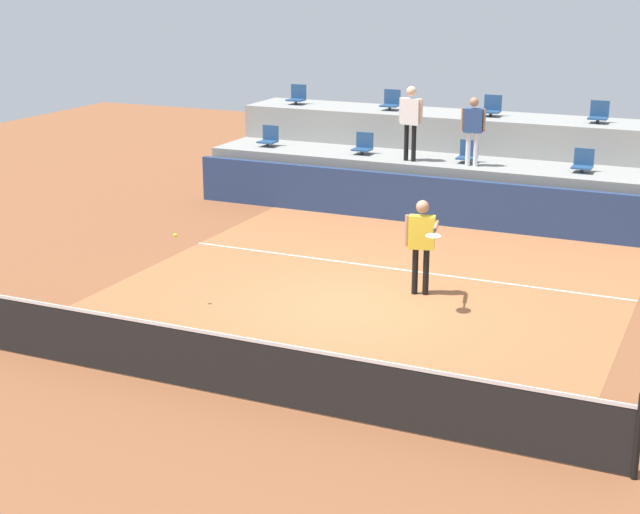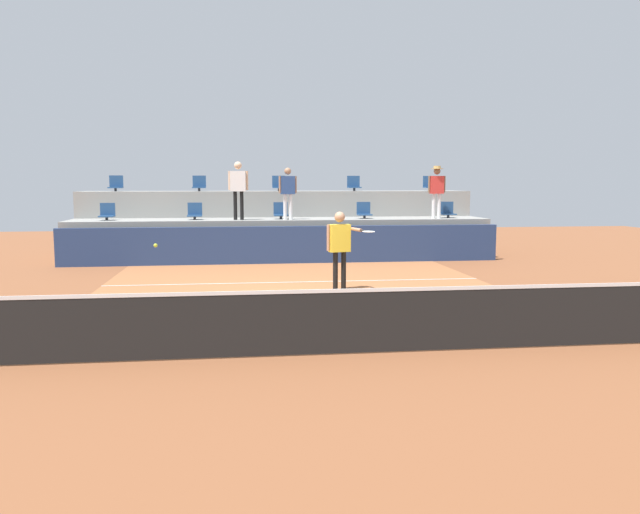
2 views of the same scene
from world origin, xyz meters
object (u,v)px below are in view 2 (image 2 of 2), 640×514
object	(u,v)px
stadium_chair_lower_right	(364,212)
tennis_ball	(156,245)
spectator_with_hat	(437,187)
stadium_chair_lower_far_right	(447,211)
spectator_leaning_on_rail	(288,189)
tennis_player	(341,242)
stadium_chair_lower_left	(195,213)
stadium_chair_lower_far_left	(107,213)
stadium_chair_upper_far_left	(116,185)
stadium_chair_upper_center	(279,185)
stadium_chair_upper_right	(354,185)
stadium_chair_lower_center	(281,212)
stadium_chair_upper_far_right	(430,185)
spectator_in_white	(238,185)
stadium_chair_upper_left	(199,185)

from	to	relation	value
stadium_chair_lower_right	tennis_ball	size ratio (longest dim) A/B	7.65
spectator_with_hat	stadium_chair_lower_far_right	bearing A→B (deg)	37.39
stadium_chair_lower_far_right	spectator_leaning_on_rail	distance (m)	5.28
tennis_player	spectator_with_hat	distance (m)	7.06
stadium_chair_lower_left	tennis_player	bearing A→B (deg)	-59.67
stadium_chair_lower_far_left	stadium_chair_upper_far_left	bearing A→B (deg)	91.70
stadium_chair_lower_left	stadium_chair_upper_center	bearing A→B (deg)	33.61
stadium_chair_upper_far_left	spectator_leaning_on_rail	size ratio (longest dim) A/B	0.33
stadium_chair_lower_far_left	stadium_chair_upper_right	size ratio (longest dim) A/B	1.00
stadium_chair_upper_right	tennis_ball	world-z (taller)	stadium_chair_upper_right
stadium_chair_lower_center	tennis_ball	distance (m)	8.80
stadium_chair_upper_center	stadium_chair_upper_far_right	world-z (taller)	same
spectator_in_white	spectator_leaning_on_rail	size ratio (longest dim) A/B	1.11
stadium_chair_upper_far_left	stadium_chair_upper_far_right	xyz separation A→B (m)	(10.67, 0.00, 0.00)
spectator_leaning_on_rail	stadium_chair_upper_center	bearing A→B (deg)	93.56
stadium_chair_lower_far_right	stadium_chair_upper_left	xyz separation A→B (m)	(-8.02, 1.80, 0.85)
stadium_chair_lower_center	stadium_chair_lower_right	size ratio (longest dim) A/B	1.00
stadium_chair_lower_center	stadium_chair_upper_far_right	size ratio (longest dim) A/B	1.00
stadium_chair_lower_far_left	tennis_ball	distance (m)	8.72
stadium_chair_upper_left	stadium_chair_lower_center	bearing A→B (deg)	-34.61
stadium_chair_lower_far_left	stadium_chair_lower_center	size ratio (longest dim) A/B	1.00
stadium_chair_lower_far_left	spectator_in_white	xyz separation A→B (m)	(3.95, -0.38, 0.86)
stadium_chair_lower_right	stadium_chair_upper_far_right	world-z (taller)	stadium_chair_upper_far_right
spectator_in_white	spectator_with_hat	xyz separation A→B (m)	(6.22, -0.00, -0.07)
stadium_chair_lower_far_right	stadium_chair_lower_left	bearing A→B (deg)	180.00
stadium_chair_upper_center	stadium_chair_upper_right	distance (m)	2.59
spectator_in_white	tennis_player	bearing A→B (deg)	-68.74
stadium_chair_upper_far_right	spectator_leaning_on_rail	world-z (taller)	spectator_leaning_on_rail
stadium_chair_upper_far_right	tennis_player	world-z (taller)	stadium_chair_upper_far_right
stadium_chair_lower_left	stadium_chair_upper_right	xyz separation A→B (m)	(5.30, 1.80, 0.85)
stadium_chair_upper_right	tennis_player	bearing A→B (deg)	-102.47
stadium_chair_lower_far_left	stadium_chair_lower_center	distance (m)	5.26
stadium_chair_upper_left	spectator_leaning_on_rail	world-z (taller)	spectator_leaning_on_rail
stadium_chair_lower_right	spectator_leaning_on_rail	size ratio (longest dim) A/B	0.33
stadium_chair_upper_far_left	stadium_chair_upper_right	size ratio (longest dim) A/B	1.00
stadium_chair_upper_far_left	spectator_in_white	distance (m)	4.56
stadium_chair_upper_right	tennis_player	size ratio (longest dim) A/B	0.30
stadium_chair_lower_far_left	stadium_chair_upper_left	size ratio (longest dim) A/B	1.00
stadium_chair_upper_far_left	tennis_player	bearing A→B (deg)	-51.73
stadium_chair_upper_right	tennis_ball	size ratio (longest dim) A/B	7.65
spectator_leaning_on_rail	tennis_player	bearing A→B (deg)	-82.86
stadium_chair_lower_right	tennis_ball	distance (m)	9.96
spectator_in_white	stadium_chair_upper_right	bearing A→B (deg)	28.87
stadium_chair_upper_far_right	spectator_with_hat	xyz separation A→B (m)	(-0.46, -2.18, -0.06)
stadium_chair_lower_far_left	tennis_player	distance (m)	8.67
stadium_chair_upper_right	stadium_chair_lower_far_left	bearing A→B (deg)	-167.18
stadium_chair_upper_left	stadium_chair_upper_far_left	bearing A→B (deg)	180.00
stadium_chair_upper_right	stadium_chair_upper_far_left	bearing A→B (deg)	180.00
stadium_chair_upper_far_right	tennis_player	bearing A→B (deg)	-119.48
stadium_chair_lower_left	stadium_chair_upper_far_right	world-z (taller)	stadium_chair_upper_far_right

